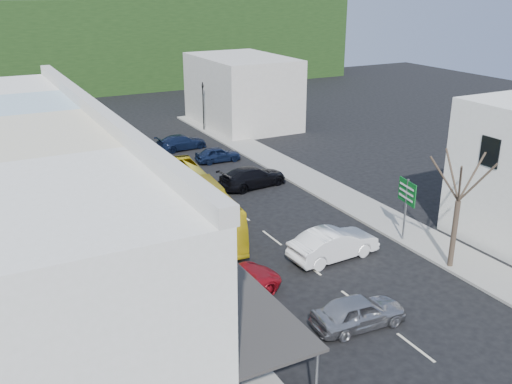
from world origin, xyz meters
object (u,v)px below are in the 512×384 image
Objects in this scene: car_silver at (359,312)px; car_white at (333,246)px; pedestrian_left at (155,263)px; bus at (193,204)px; car_red at (230,284)px; direction_sign at (405,211)px; traffic_signal at (203,107)px; street_tree at (458,201)px.

car_white is at bearing -22.12° from car_silver.
pedestrian_left is at bearing 73.83° from car_white.
car_silver is 6.51m from car_white.
bus is 8.58m from car_red.
car_silver is at bearing -132.11° from direction_sign.
car_silver is 0.90× the size of traffic_signal.
direction_sign is at bearing -95.32° from car_white.
street_tree is at bearing -132.23° from car_white.
bus is at bearing 31.31° from car_white.
car_white is at bearing -49.47° from bus.
car_white is 6.78m from street_tree.
street_tree reaches higher than traffic_signal.
direction_sign is at bearing -49.38° from car_silver.
bus is 8.97m from car_white.
car_silver is 6.15m from car_red.
traffic_signal is (4.73, 29.10, 1.73)m from car_white.
car_silver is 10.23m from pedestrian_left.
car_white is at bearing 141.34° from street_tree.
car_white is 0.59× the size of street_tree.
direction_sign is (9.85, -7.47, 0.35)m from bus.
direction_sign is 4.08m from street_tree.
street_tree reaches higher than car_red.
bus is at bearing -44.94° from pedestrian_left.
traffic_signal is at bearing -34.08° from pedestrian_left.
car_white is 2.59× the size of pedestrian_left.
street_tree reaches higher than bus.
pedestrian_left is at bearing 47.71° from traffic_signal.
pedestrian_left is at bearing -178.29° from direction_sign.
pedestrian_left reaches higher than car_red.
traffic_signal reaches higher than direction_sign.
bus is at bearing 50.74° from traffic_signal.
traffic_signal is (-0.00, 32.89, -1.32)m from street_tree.
car_red is 4.08m from pedestrian_left.
direction_sign is (11.40, 0.93, 1.20)m from car_red.
pedestrian_left is (-4.14, -5.26, -0.55)m from bus.
car_white is 6.74m from car_red.
car_white is (5.11, -7.33, -0.85)m from bus.
street_tree is (-0.01, -3.64, 1.85)m from direction_sign.
car_silver and car_white have the same top height.
pedestrian_left is 15.40m from street_tree.
traffic_signal is at bearing -28.44° from car_red.
bus reaches higher than car_silver.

